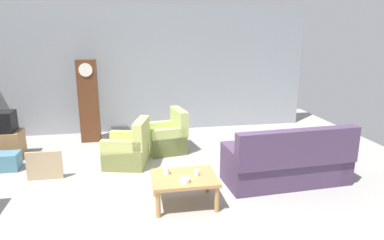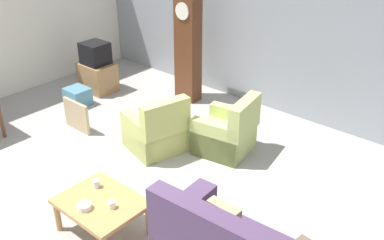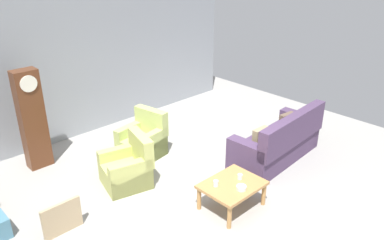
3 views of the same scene
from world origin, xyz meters
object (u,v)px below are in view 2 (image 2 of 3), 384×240
tv_crt (95,53)px  bowl_white_stacked (84,207)px  armchair_olive_near (157,132)px  coffee_table_wood (101,205)px  storage_box_blue (78,96)px  cup_white_porcelain (112,205)px  armchair_olive_far (227,134)px  grandfather_clock (188,50)px  framed_picture_leaning (77,116)px  cup_blue_rimmed (96,184)px  tv_stand_cabinet (98,77)px

tv_crt → bowl_white_stacked: tv_crt is taller
armchair_olive_near → coffee_table_wood: bearing=-64.3°
storage_box_blue → tv_crt: bearing=110.0°
coffee_table_wood → cup_white_porcelain: size_ratio=11.36×
armchair_olive_far → storage_box_blue: bearing=-171.1°
grandfather_clock → armchair_olive_near: bearing=-63.0°
armchair_olive_far → framed_picture_leaning: bearing=-154.8°
grandfather_clock → tv_crt: bearing=-151.8°
grandfather_clock → storage_box_blue: 2.22m
cup_blue_rimmed → tv_crt: bearing=141.6°
armchair_olive_far → tv_stand_cabinet: 3.34m
bowl_white_stacked → grandfather_clock: bearing=114.7°
armchair_olive_near → tv_stand_cabinet: 2.64m
tv_stand_cabinet → framed_picture_leaning: bearing=-50.5°
armchair_olive_near → grandfather_clock: 2.05m
grandfather_clock → bowl_white_stacked: grandfather_clock is taller
coffee_table_wood → tv_crt: 4.23m
coffee_table_wood → grandfather_clock: bearing=116.4°
armchair_olive_far → grandfather_clock: grandfather_clock is taller
grandfather_clock → cup_blue_rimmed: 3.65m
framed_picture_leaning → storage_box_blue: 1.00m
cup_white_porcelain → cup_blue_rimmed: cup_blue_rimmed is taller
tv_crt → cup_blue_rimmed: tv_crt is taller
tv_stand_cabinet → bowl_white_stacked: bearing=-40.1°
armchair_olive_near → storage_box_blue: armchair_olive_near is taller
framed_picture_leaning → cup_white_porcelain: 2.80m
coffee_table_wood → storage_box_blue: (-3.08, 1.90, -0.22)m
armchair_olive_near → framed_picture_leaning: (-1.45, -0.41, -0.05)m
armchair_olive_far → grandfather_clock: bearing=148.2°
cup_white_porcelain → storage_box_blue: bearing=149.9°
tv_crt → cup_white_porcelain: bearing=-36.2°
framed_picture_leaning → cup_white_porcelain: bearing=-27.8°
storage_box_blue → cup_white_porcelain: cup_white_porcelain is taller
tv_crt → cup_white_porcelain: size_ratio=5.68×
cup_blue_rimmed → framed_picture_leaning: bearing=150.1°
grandfather_clock → storage_box_blue: grandfather_clock is taller
armchair_olive_far → grandfather_clock: (-1.71, 1.06, 0.66)m
coffee_table_wood → framed_picture_leaning: framed_picture_leaning is taller
coffee_table_wood → cup_blue_rimmed: bearing=151.1°
grandfather_clock → tv_stand_cabinet: (-1.62, -0.87, -0.69)m
grandfather_clock → cup_white_porcelain: bearing=-61.1°
bowl_white_stacked → cup_white_porcelain: bearing=44.2°
storage_box_blue → tv_stand_cabinet: bearing=110.0°
armchair_olive_far → tv_stand_cabinet: bearing=176.7°
armchair_olive_near → grandfather_clock: (-0.88, 1.73, 0.66)m
cup_white_porcelain → cup_blue_rimmed: bearing=163.3°
armchair_olive_near → armchair_olive_far: (0.84, 0.67, 0.00)m
storage_box_blue → cup_blue_rimmed: 3.36m
storage_box_blue → bowl_white_stacked: 3.72m
armchair_olive_near → framed_picture_leaning: 1.51m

